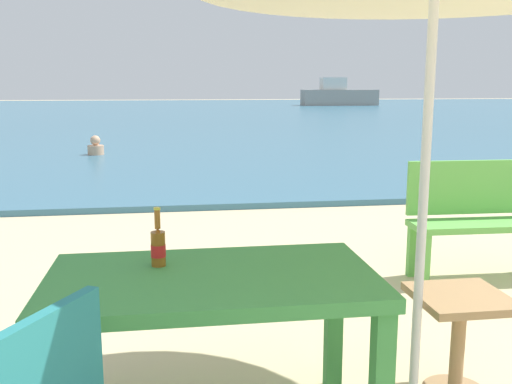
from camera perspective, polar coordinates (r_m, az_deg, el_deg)
name	(u,v)px	position (r m, az deg, el deg)	size (l,w,h in m)	color
sea_water	(195,113)	(32.11, -6.08, 7.81)	(120.00, 50.00, 0.08)	#386B84
picnic_table_green	(213,299)	(2.52, -4.31, -10.47)	(1.40, 0.80, 0.76)	#3D8C42
beer_bottle_amber	(158,245)	(2.59, -9.65, -5.22)	(0.07, 0.07, 0.26)	brown
side_table_wood	(459,330)	(3.11, 19.41, -12.73)	(0.44, 0.44, 0.54)	#9E7A51
bench_green_left	(482,212)	(5.00, 21.46, -1.85)	(1.21, 0.39, 0.95)	#60B24C
swimmer_person	(96,147)	(12.79, -15.57, 4.29)	(0.34, 0.34, 0.41)	tan
boat_ferry	(338,95)	(42.60, 8.15, 9.44)	(5.45, 1.49, 1.98)	gray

